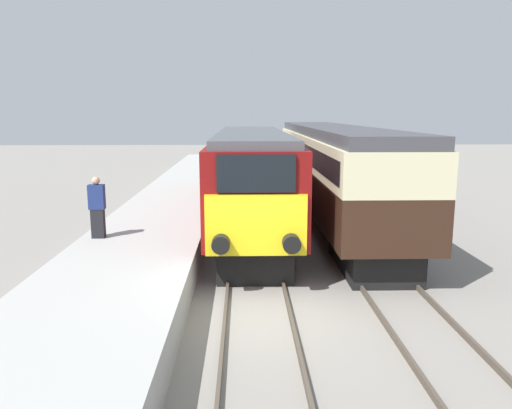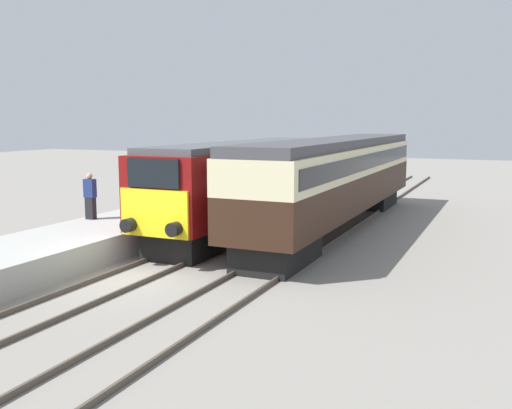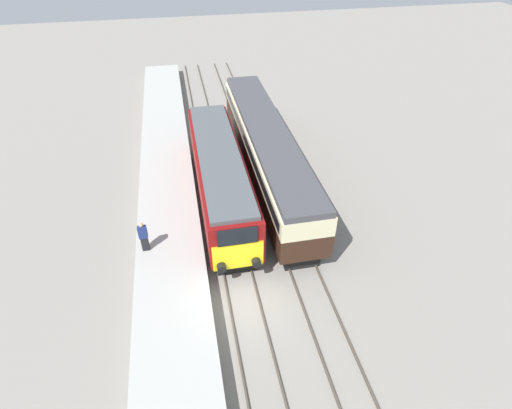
# 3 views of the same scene
# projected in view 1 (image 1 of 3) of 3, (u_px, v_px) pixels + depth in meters

# --- Properties ---
(ground_plane) EXTENTS (120.00, 120.00, 0.00)m
(ground_plane) POSITION_uv_depth(u_px,v_px,m) (258.00, 317.00, 11.05)
(ground_plane) COLOR gray
(platform_left) EXTENTS (3.50, 50.00, 0.89)m
(platform_left) POSITION_uv_depth(u_px,v_px,m) (164.00, 221.00, 18.75)
(platform_left) COLOR #A8A8A3
(platform_left) RESTS_ON ground_plane
(rails_near_track) EXTENTS (1.51, 60.00, 0.14)m
(rails_near_track) POSITION_uv_depth(u_px,v_px,m) (253.00, 252.00, 15.95)
(rails_near_track) COLOR #4C4238
(rails_near_track) RESTS_ON ground_plane
(rails_far_track) EXTENTS (1.50, 60.00, 0.14)m
(rails_far_track) POSITION_uv_depth(u_px,v_px,m) (359.00, 251.00, 16.03)
(rails_far_track) COLOR #4C4238
(rails_far_track) RESTS_ON ground_plane
(locomotive) EXTENTS (2.70, 13.87, 3.77)m
(locomotive) POSITION_uv_depth(u_px,v_px,m) (252.00, 176.00, 18.64)
(locomotive) COLOR black
(locomotive) RESTS_ON ground_plane
(passenger_carriage) EXTENTS (2.75, 18.39, 3.90)m
(passenger_carriage) POSITION_uv_depth(u_px,v_px,m) (332.00, 163.00, 20.88)
(passenger_carriage) COLOR black
(passenger_carriage) RESTS_ON ground_plane
(person_on_platform) EXTENTS (0.44, 0.26, 1.78)m
(person_on_platform) POSITION_uv_depth(u_px,v_px,m) (97.00, 207.00, 14.26)
(person_on_platform) COLOR black
(person_on_platform) RESTS_ON platform_left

